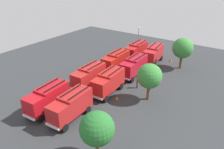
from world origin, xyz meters
TOP-DOWN VIEW (x-y plane):
  - ground_plane at (0.00, 0.00)m, footprint 62.83×62.83m
  - fire_truck_0 at (-12.63, -1.97)m, footprint 7.23×2.82m
  - fire_truck_1 at (-4.58, -2.26)m, footprint 7.23×2.82m
  - fire_truck_2 at (3.96, -2.22)m, footprint 7.26×2.89m
  - fire_truck_3 at (13.23, -2.30)m, footprint 7.35×3.17m
  - fire_truck_4 at (-12.89, 2.26)m, footprint 7.43×3.40m
  - fire_truck_5 at (-4.38, 2.10)m, footprint 7.23×2.83m
  - fire_truck_6 at (3.88, 1.98)m, footprint 7.34×3.12m
  - fire_truck_7 at (12.69, 1.89)m, footprint 7.32×3.07m
  - firefighter_0 at (-0.48, 5.09)m, footprint 0.48×0.42m
  - firefighter_1 at (13.44, -4.55)m, footprint 0.43×0.28m
  - firefighter_2 at (-10.23, -3.98)m, footprint 0.29×0.44m
  - tree_0 at (-13.40, 8.32)m, footprint 4.24×4.24m
  - tree_1 at (1.85, 8.41)m, footprint 3.97×3.97m
  - tree_2 at (16.27, 9.48)m, footprint 3.84×3.84m
  - traffic_cone_0 at (4.87, 4.37)m, footprint 0.39×0.39m
  - traffic_cone_1 at (-1.55, -4.78)m, footprint 0.41×0.41m
  - traffic_cone_2 at (-15.89, 5.26)m, footprint 0.52×0.52m
  - lamppost at (-18.87, -4.94)m, footprint 0.36×0.36m

SIDE VIEW (x-z plane):
  - ground_plane at x=0.00m, z-range 0.00..0.00m
  - traffic_cone_0 at x=4.87m, z-range 0.00..0.55m
  - traffic_cone_1 at x=-1.55m, z-range 0.00..0.58m
  - traffic_cone_2 at x=-15.89m, z-range 0.00..0.74m
  - firefighter_1 at x=13.44m, z-range 0.11..1.85m
  - firefighter_2 at x=-10.23m, z-range 0.11..1.89m
  - firefighter_0 at x=-0.48m, z-range 0.12..1.96m
  - fire_truck_0 at x=-12.63m, z-range 0.21..4.09m
  - fire_truck_1 at x=-4.58m, z-range 0.21..4.09m
  - fire_truck_2 at x=3.96m, z-range 0.21..4.09m
  - fire_truck_3 at x=13.23m, z-range 0.21..4.09m
  - fire_truck_4 at x=-12.89m, z-range 0.21..4.09m
  - fire_truck_5 at x=-4.38m, z-range 0.21..4.09m
  - fire_truck_6 at x=3.88m, z-range 0.21..4.09m
  - fire_truck_7 at x=12.69m, z-range 0.21..4.09m
  - lamppost at x=-18.87m, z-range 0.55..6.41m
  - tree_2 at x=16.27m, z-range 1.03..6.99m
  - tree_1 at x=1.85m, z-range 1.06..7.22m
  - tree_0 at x=-13.40m, z-range 1.14..7.71m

